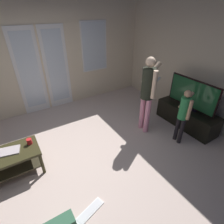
% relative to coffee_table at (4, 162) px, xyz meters
% --- Properties ---
extents(ground_plane, '(6.16, 4.86, 0.02)m').
position_rel_coffee_table_xyz_m(ground_plane, '(1.04, -0.39, -0.34)').
color(ground_plane, '#C6AFA3').
extents(wall_back_with_doors, '(6.16, 0.09, 2.72)m').
position_rel_coffee_table_xyz_m(wall_back_with_doors, '(1.09, 2.01, 1.00)').
color(wall_back_with_doors, beige).
rests_on(wall_back_with_doors, ground_plane).
extents(wall_right_plain, '(0.06, 4.86, 2.69)m').
position_rel_coffee_table_xyz_m(wall_right_plain, '(4.09, -0.39, 1.01)').
color(wall_right_plain, beige).
rests_on(wall_right_plain, ground_plane).
extents(coffee_table, '(1.08, 0.54, 0.46)m').
position_rel_coffee_table_xyz_m(coffee_table, '(0.00, 0.00, 0.00)').
color(coffee_table, '#302C16').
rests_on(coffee_table, ground_plane).
extents(tv_stand, '(0.49, 1.39, 0.46)m').
position_rel_coffee_table_xyz_m(tv_stand, '(3.70, -0.58, -0.10)').
color(tv_stand, black).
rests_on(tv_stand, ground_plane).
extents(flat_screen_tv, '(0.08, 1.15, 0.67)m').
position_rel_coffee_table_xyz_m(flat_screen_tv, '(3.70, -0.58, 0.46)').
color(flat_screen_tv, black).
rests_on(flat_screen_tv, tv_stand).
extents(person_adult, '(0.62, 0.44, 1.64)m').
position_rel_coffee_table_xyz_m(person_adult, '(2.75, -0.18, 0.65)').
color(person_adult, pink).
rests_on(person_adult, ground_plane).
extents(person_child, '(0.45, 0.31, 1.15)m').
position_rel_coffee_table_xyz_m(person_child, '(3.08, -0.87, 0.36)').
color(person_child, black).
rests_on(person_child, ground_plane).
extents(loose_keyboard, '(0.46, 0.25, 0.02)m').
position_rel_coffee_table_xyz_m(loose_keyboard, '(0.86, -1.25, -0.32)').
color(loose_keyboard, white).
rests_on(loose_keyboard, ground_plane).
extents(laptop_closed, '(0.36, 0.28, 0.02)m').
position_rel_coffee_table_xyz_m(laptop_closed, '(0.10, 0.04, 0.13)').
color(laptop_closed, '#BBADB0').
rests_on(laptop_closed, coffee_table).
extents(cup_by_laptop, '(0.08, 0.08, 0.10)m').
position_rel_coffee_table_xyz_m(cup_by_laptop, '(0.43, 0.06, 0.17)').
color(cup_by_laptop, red).
rests_on(cup_by_laptop, coffee_table).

